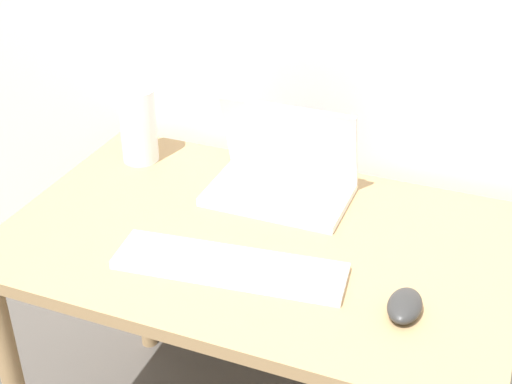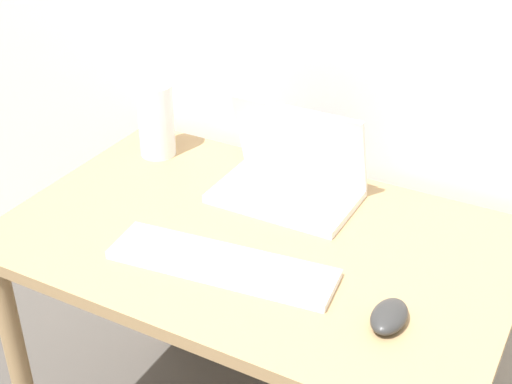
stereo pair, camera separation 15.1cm
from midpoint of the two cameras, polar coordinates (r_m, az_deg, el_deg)
desk at (r=1.61m, az=2.78°, el=-6.48°), size 1.10×0.70×0.73m
laptop at (r=1.68m, az=5.34°, el=1.12°), size 0.33×0.21×0.22m
keyboard at (r=1.45m, az=0.25°, el=-5.86°), size 0.48×0.18×0.02m
mouse at (r=1.35m, az=13.84°, el=-9.75°), size 0.06×0.10×0.04m
vase at (r=1.84m, az=-5.75°, el=6.78°), size 0.09×0.09×0.28m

